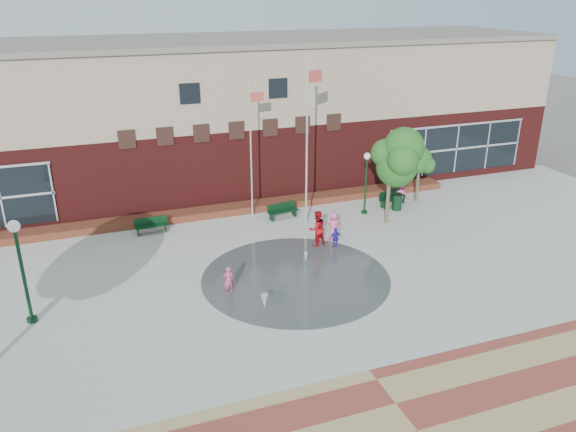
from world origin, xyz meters
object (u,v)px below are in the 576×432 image
object	(u,v)px
flagpole_left	(251,147)
flagpole_right	(308,137)
child_splash	(229,280)
trash_can	(397,202)
bench_left	(152,228)

from	to	relation	value
flagpole_left	flagpole_right	world-z (taller)	flagpole_right
flagpole_right	child_splash	world-z (taller)	flagpole_right
flagpole_left	child_splash	xyz separation A→B (m)	(-3.43, -7.84, -3.48)
flagpole_right	child_splash	xyz separation A→B (m)	(-5.91, -5.92, -4.24)
flagpole_right	trash_can	size ratio (longest dim) A/B	8.83
flagpole_left	child_splash	world-z (taller)	flagpole_left
child_splash	flagpole_left	bearing A→B (deg)	-121.78
trash_can	child_splash	bearing A→B (deg)	-152.39
flagpole_left	child_splash	distance (m)	9.24
bench_left	child_splash	distance (m)	7.88
flagpole_right	bench_left	bearing A→B (deg)	147.00
flagpole_right	child_splash	size ratio (longest dim) A/B	6.86
bench_left	trash_can	world-z (taller)	trash_can
bench_left	trash_can	distance (m)	13.94
flagpole_left	flagpole_right	bearing A→B (deg)	-43.13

